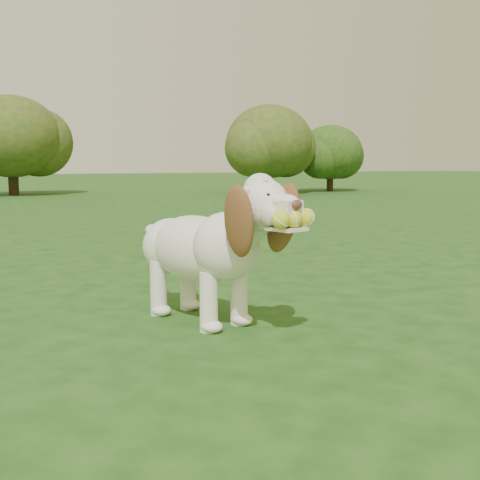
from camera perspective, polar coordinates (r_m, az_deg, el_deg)
name	(u,v)px	position (r m, az deg, el deg)	size (l,w,h in m)	color
ground	(166,343)	(2.76, -7.04, -9.64)	(80.00, 80.00, 0.00)	#163F12
dog	(209,244)	(2.99, -2.99, -0.36)	(0.60, 1.15, 0.76)	white
shrub_i	(11,137)	(15.63, -20.87, 9.14)	(2.31, 2.31, 2.40)	#382314
shrub_f	(269,142)	(15.29, 2.78, 9.30)	(2.15, 2.15, 2.23)	#382314
shrub_h	(330,152)	(16.91, 8.58, 8.22)	(1.75, 1.75, 1.81)	#382314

